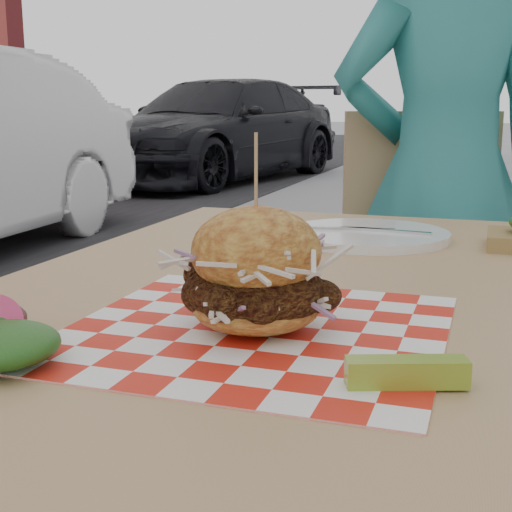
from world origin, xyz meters
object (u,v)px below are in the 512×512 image
at_px(car_dark, 218,129).
at_px(patio_chair, 402,262).
at_px(diner, 444,179).
at_px(sandwich, 256,277).
at_px(patio_table, 317,350).

height_order(car_dark, patio_chair, car_dark).
bearing_deg(diner, car_dark, -81.99).
bearing_deg(sandwich, patio_table, 84.32).
height_order(diner, car_dark, diner).
distance_m(car_dark, sandwich, 8.76).
height_order(patio_table, patio_chair, patio_chair).
distance_m(patio_table, sandwich, 0.23).
xyz_separation_m(car_dark, patio_table, (3.26, -7.95, 0.02)).
xyz_separation_m(diner, patio_table, (-0.07, -1.06, -0.11)).
bearing_deg(patio_chair, patio_table, -105.73).
distance_m(patio_table, patio_chair, 1.10).
relative_size(diner, patio_chair, 1.65).
relative_size(diner, sandwich, 8.24).
bearing_deg(patio_table, patio_chair, 91.54).
height_order(car_dark, sandwich, car_dark).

